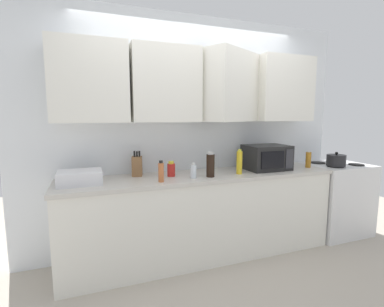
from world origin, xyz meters
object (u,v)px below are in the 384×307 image
Objects in this scene: bottle_clear_tall at (193,171)px; stove_range at (334,198)px; bottle_amber_vinegar at (308,160)px; bottle_spice_jar at (161,172)px; microwave at (266,157)px; bottle_yellow_mustard at (239,162)px; dish_rack at (80,177)px; bottle_soy_dark at (210,165)px; bottle_red_sauce at (171,169)px; knife_block at (137,166)px; kettle at (336,160)px.

stove_range is at bearing 3.25° from bottle_clear_tall.
bottle_spice_jar is at bearing -176.57° from bottle_amber_vinegar.
microwave is 0.43m from bottle_yellow_mustard.
dish_rack is 2.51× the size of bottle_clear_tall.
bottle_soy_dark reaches higher than bottle_amber_vinegar.
bottle_amber_vinegar is at bearing -1.66° from dish_rack.
microwave is 1.83× the size of bottle_yellow_mustard.
bottle_yellow_mustard is at bearing -4.19° from dish_rack.
bottle_yellow_mustard is at bearing -176.29° from stove_range.
microwave reaches higher than bottle_red_sauce.
stove_range is 3.47× the size of bottle_yellow_mustard.
bottle_amber_vinegar reaches higher than bottle_clear_tall.
stove_range is at bearing -0.38° from dish_rack.
dish_rack is 0.57m from knife_block.
bottle_red_sauce is (-0.36, 0.16, -0.05)m from bottle_soy_dark.
knife_block is 0.59m from bottle_clear_tall.
bottle_red_sauce is at bearing -23.45° from knife_block.
knife_block is at bearing 156.55° from bottle_red_sauce.
bottle_clear_tall is at bearing 8.24° from bottle_spice_jar.
bottle_yellow_mustard is 1.73× the size of bottle_clear_tall.
kettle is at bearing -0.76° from bottle_soy_dark.
microwave is at bearing -1.44° from bottle_red_sauce.
knife_block reaches higher than bottle_clear_tall.
knife_block is 1.68× the size of bottle_red_sauce.
bottle_red_sauce reaches higher than dish_rack.
bottle_red_sauce is 0.26m from bottle_spice_jar.
microwave reaches higher than bottle_soy_dark.
bottle_red_sauce is at bearing 168.87° from bottle_yellow_mustard.
dish_rack is at bearing -178.39° from bottle_red_sauce.
bottle_amber_vinegar is at bearing 165.81° from kettle.
bottle_spice_jar is 0.34m from bottle_clear_tall.
bottle_yellow_mustard is (-1.47, -0.10, 0.57)m from stove_range.
bottle_spice_jar is at bearing -14.48° from dish_rack.
stove_range is at bearing 3.98° from bottle_spice_jar.
dish_rack is at bearing 165.52° from bottle_spice_jar.
bottle_yellow_mustard is 1.31× the size of bottle_amber_vinegar.
bottle_soy_dark is 0.40m from bottle_red_sauce.
microwave is 1.99m from dish_rack.
bottle_yellow_mustard is (1.57, -0.12, 0.06)m from dish_rack.
stove_range is 4.22× the size of kettle.
bottle_clear_tall is at bearing -40.89° from bottle_red_sauce.
microwave is 0.77m from bottle_soy_dark.
bottle_clear_tall is (0.34, 0.05, -0.03)m from bottle_spice_jar.
bottle_spice_jar is (-0.16, -0.21, 0.02)m from bottle_red_sauce.
bottle_spice_jar is (-0.52, -0.04, -0.03)m from bottle_soy_dark.
dish_rack is 1.58m from bottle_yellow_mustard.
knife_block is (-1.45, 0.17, -0.04)m from microwave.
bottle_amber_vinegar is at bearing -174.06° from stove_range.
microwave is 0.96m from bottle_clear_tall.
stove_range is at bearing -0.86° from microwave.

